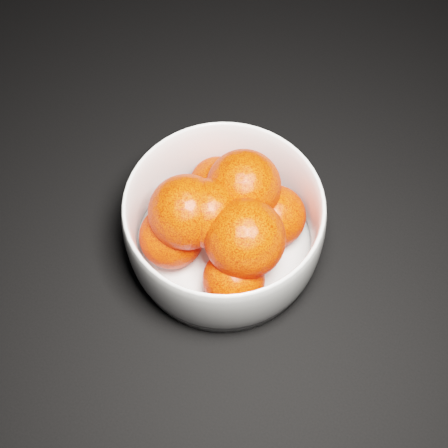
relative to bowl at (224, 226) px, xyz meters
The scene contains 2 objects.
bowl is the anchor object (origin of this frame).
orange_pile 0.02m from the bowl, 116.73° to the right, with size 0.14×0.15×0.11m.
Camera 1 is at (-0.02, -0.01, 0.59)m, focal length 50.00 mm.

